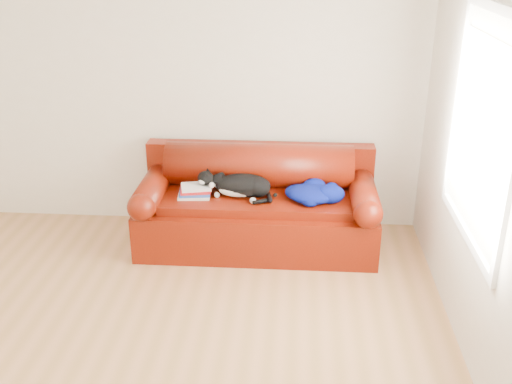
{
  "coord_description": "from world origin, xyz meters",
  "views": [
    {
      "loc": [
        1.1,
        -3.36,
        2.6
      ],
      "look_at": [
        0.75,
        1.35,
        0.58
      ],
      "focal_mm": 42.0,
      "sensor_mm": 36.0,
      "label": 1
    }
  ],
  "objects_px": {
    "sofa_base": "(257,221)",
    "blanket": "(314,192)",
    "book_stack": "(195,191)",
    "cat": "(242,186)"
  },
  "relations": [
    {
      "from": "sofa_base",
      "to": "blanket",
      "type": "bearing_deg",
      "value": -8.87
    },
    {
      "from": "cat",
      "to": "blanket",
      "type": "relative_size",
      "value": 1.19
    },
    {
      "from": "book_stack",
      "to": "blanket",
      "type": "height_order",
      "value": "blanket"
    },
    {
      "from": "sofa_base",
      "to": "cat",
      "type": "xyz_separation_m",
      "value": [
        -0.13,
        -0.05,
        0.36
      ]
    },
    {
      "from": "sofa_base",
      "to": "cat",
      "type": "height_order",
      "value": "cat"
    },
    {
      "from": "sofa_base",
      "to": "book_stack",
      "type": "xyz_separation_m",
      "value": [
        -0.54,
        -0.08,
        0.31
      ]
    },
    {
      "from": "book_stack",
      "to": "blanket",
      "type": "relative_size",
      "value": 0.53
    },
    {
      "from": "book_stack",
      "to": "blanket",
      "type": "bearing_deg",
      "value": -0.04
    },
    {
      "from": "cat",
      "to": "sofa_base",
      "type": "bearing_deg",
      "value": 35.66
    },
    {
      "from": "cat",
      "to": "blanket",
      "type": "distance_m",
      "value": 0.63
    }
  ]
}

